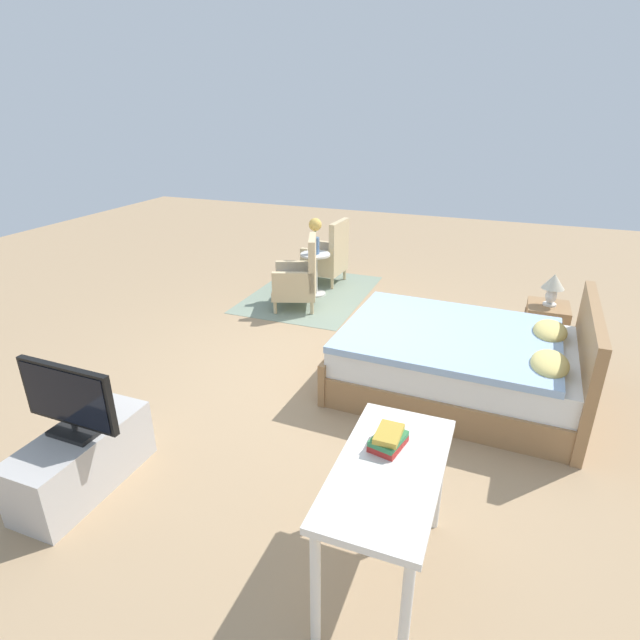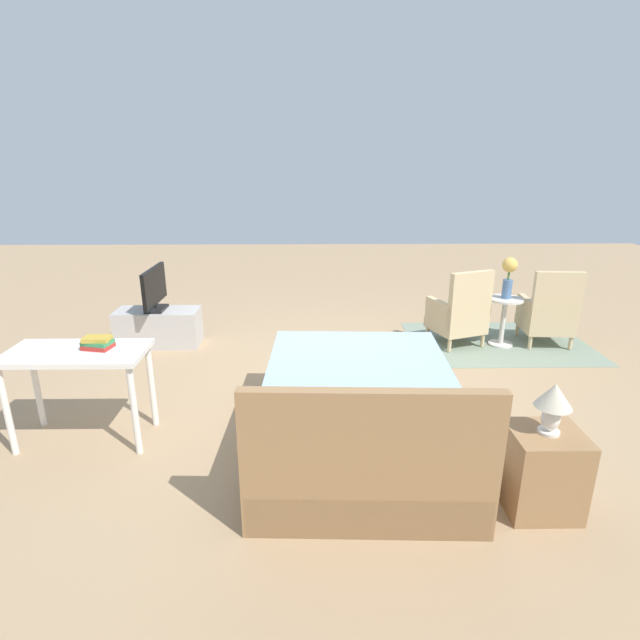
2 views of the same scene
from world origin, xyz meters
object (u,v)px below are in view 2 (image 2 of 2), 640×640
Objects in this scene: bed at (360,413)px; table_lamp at (554,401)px; flower_vase at (509,273)px; book_stack at (98,343)px; tv_stand at (159,327)px; tv_flatscreen at (154,289)px; vanity_desk at (78,365)px; side_table at (504,316)px; armchair_by_window_right at (460,314)px; nightstand at (542,471)px; armchair_by_window_left at (548,314)px.

bed is 1.38m from table_lamp.
book_stack is (3.88, 1.95, -0.07)m from flower_vase.
tv_flatscreen is (0.00, -0.00, 0.47)m from tv_stand.
table_lamp is 4.43m from tv_stand.
tv_flatscreen is (3.27, -2.94, -0.07)m from table_lamp.
tv_stand is at bearing -89.15° from vanity_desk.
tv_flatscreen reaches higher than vanity_desk.
flower_vase is 4.35m from book_stack.
side_table is 0.56× the size of vanity_desk.
armchair_by_window_right is 2.93m from table_lamp.
armchair_by_window_right is at bearing -122.22° from bed.
tv_flatscreen is at bearing -89.08° from vanity_desk.
tv_stand is (4.07, -0.07, -0.66)m from flower_vase.
nightstand is (-1.09, 0.71, -0.02)m from bed.
tv_flatscreen is at bearing -0.89° from armchair_by_window_right.
vanity_desk reaches higher than tv_stand.
tv_stand is (2.18, -2.23, -0.08)m from bed.
nightstand is 4.42m from tv_flatscreen.
table_lamp reaches higher than nightstand.
tv_flatscreen is (3.27, -2.94, 0.42)m from nightstand.
tv_flatscreen is at bearing -41.95° from table_lamp.
bed reaches higher than table_lamp.
book_stack reaches higher than tv_stand.
side_table is at bearing -105.54° from nightstand.
bed is 3.88× the size of nightstand.
bed is 2.04× the size of vanity_desk.
book_stack is at bearing -5.81° from bed.
side_table is at bearing 178.97° from tv_flatscreen.
book_stack reaches higher than side_table.
armchair_by_window_right reaches higher than table_lamp.
flower_vase is (0.00, 0.00, 0.51)m from side_table.
table_lamp reaches higher than side_table.
book_stack is at bearing 95.28° from tv_stand.
tv_stand is 0.92× the size of vanity_desk.
vanity_desk is at bearing -15.03° from nightstand.
armchair_by_window_left is at bearing 179.27° from tv_stand.
vanity_desk is (2.15, -0.16, 0.34)m from bed.
book_stack is (-0.16, -0.04, 0.16)m from vanity_desk.
flower_vase is at bearing -153.28° from book_stack.
side_table is (0.53, 0.01, -0.02)m from armchair_by_window_left.
tv_flatscreen is at bearing -1.03° from side_table.
armchair_by_window_left is 1.58× the size of side_table.
table_lamp is (1.33, 2.88, 0.38)m from armchair_by_window_left.
vanity_desk is at bearing 26.33° from side_table.
armchair_by_window_left is at bearing -178.39° from side_table.
vanity_desk is (3.52, 2.02, 0.26)m from armchair_by_window_right.
armchair_by_window_right is 0.52m from side_table.
table_lamp reaches higher than vanity_desk.
bed reaches higher than tv_flatscreen.
armchair_by_window_left is 3.94× the size of book_stack.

